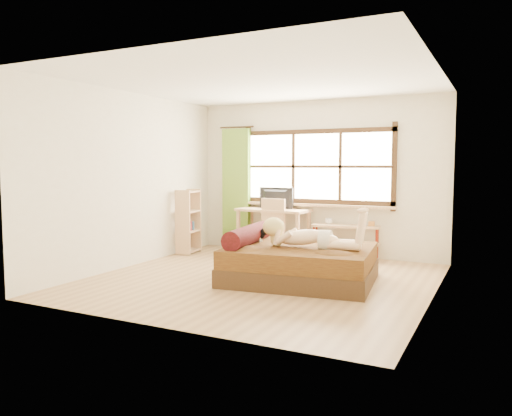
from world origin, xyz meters
The scene contains 18 objects.
floor centered at (0.00, 0.00, 0.00)m, with size 4.50×4.50×0.00m, color #9E754C.
ceiling centered at (0.00, 0.00, 2.70)m, with size 4.50×4.50×0.00m, color white.
wall_back centered at (0.00, 2.25, 1.35)m, with size 4.50×4.50×0.00m, color silver.
wall_front centered at (0.00, -2.25, 1.35)m, with size 4.50×4.50×0.00m, color silver.
wall_left centered at (-2.25, 0.00, 1.35)m, with size 4.50×4.50×0.00m, color silver.
wall_right centered at (2.25, 0.00, 1.35)m, with size 4.50×4.50×0.00m, color silver.
window centered at (0.00, 2.22, 1.51)m, with size 2.80×0.16×1.46m.
curtain centered at (-1.55, 2.13, 1.15)m, with size 0.55×0.10×2.20m, color #518D26.
bed centered at (0.47, 0.15, 0.26)m, with size 2.10×1.77×0.73m.
woman centered at (0.67, 0.10, 0.77)m, with size 1.35×0.39×0.58m, color beige, non-canonical shape.
kitten centered at (-0.20, 0.25, 0.60)m, with size 0.29×0.12×0.23m, color black, non-canonical shape.
desk centered at (-0.70, 1.95, 0.69)m, with size 1.31×0.65×0.80m.
monitor centered at (-0.70, 2.00, 0.99)m, with size 0.65×0.09×0.38m, color black.
chair centered at (-0.60, 1.59, 0.56)m, with size 0.47×0.47×1.00m.
pipe_shelf centered at (0.60, 2.07, 0.42)m, with size 1.16×0.43×0.64m.
cup centered at (0.29, 2.07, 0.62)m, with size 0.12×0.12×0.10m, color gray.
book centered at (0.79, 2.07, 0.58)m, with size 0.15×0.20×0.02m, color gray.
bookshelf centered at (-2.08, 1.31, 0.58)m, with size 0.35×0.53×1.13m.
Camera 1 is at (2.96, -6.08, 1.59)m, focal length 35.00 mm.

